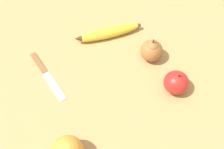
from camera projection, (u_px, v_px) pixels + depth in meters
ground_plane at (106, 82)px, 0.77m from camera, size 3.00×3.00×0.00m
banana at (109, 33)px, 0.85m from camera, size 0.22×0.09×0.04m
pear at (152, 50)px, 0.79m from camera, size 0.07×0.07×0.09m
apple at (177, 82)px, 0.74m from camera, size 0.07×0.07×0.08m
paring_knife at (47, 73)px, 0.79m from camera, size 0.12×0.18×0.01m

